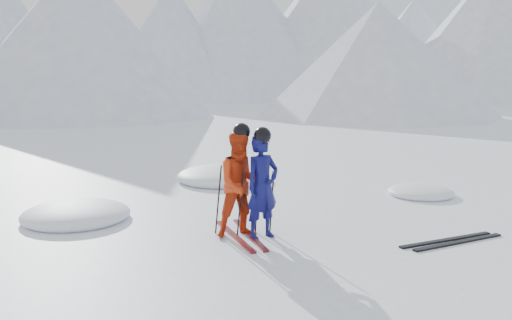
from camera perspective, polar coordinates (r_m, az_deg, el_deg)
name	(u,v)px	position (r m, az deg, el deg)	size (l,w,h in m)	color
ground	(378,224)	(9.19, 12.69, -6.63)	(160.00, 160.00, 0.00)	white
mountain_range	(205,19)	(44.27, -5.36, 14.56)	(106.15, 62.94, 15.53)	#B2BCD1
skier_blue	(262,187)	(8.08, 0.67, -2.83)	(0.57, 0.38, 1.57)	#0D0E51
skier_red	(242,184)	(8.15, -1.51, -2.54)	(0.79, 0.61, 1.62)	red
pole_blue_left	(240,203)	(8.18, -1.67, -4.56)	(0.02, 0.02, 1.05)	black
pole_blue_right	(272,199)	(8.45, 1.70, -4.12)	(0.02, 0.02, 1.05)	black
pole_red_left	(218,199)	(8.36, -3.98, -4.16)	(0.02, 0.02, 1.08)	black
pole_red_right	(257,198)	(8.44, 0.15, -4.01)	(0.02, 0.02, 1.08)	black
ski_worn_left	(234,236)	(8.32, -2.28, -7.98)	(0.09, 1.70, 0.03)	black
ski_worn_right	(249,234)	(8.38, -0.69, -7.83)	(0.09, 1.70, 0.03)	black
ski_loose_a	(446,240)	(8.59, 19.39, -7.94)	(0.09, 1.70, 0.03)	black
ski_loose_b	(459,242)	(8.54, 20.55, -8.11)	(0.09, 1.70, 0.03)	black
snow_lumps	(209,193)	(11.35, -4.98, -3.45)	(8.26, 4.51, 0.48)	white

